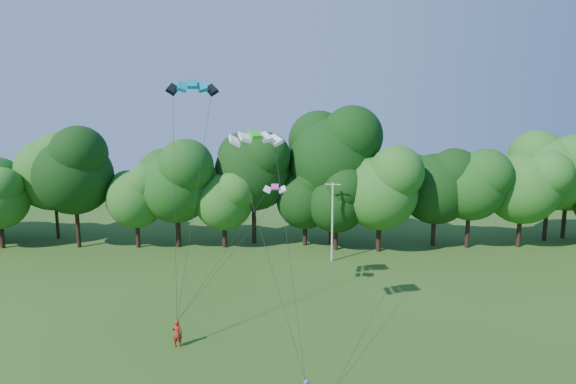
{
  "coord_description": "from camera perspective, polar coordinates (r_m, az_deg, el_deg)",
  "views": [
    {
      "loc": [
        1.92,
        -14.06,
        13.95
      ],
      "look_at": [
        1.48,
        13.0,
        9.79
      ],
      "focal_mm": 28.0,
      "sensor_mm": 36.0,
      "label": 1
    }
  ],
  "objects": [
    {
      "name": "kite_pink",
      "position": [
        33.66,
        -1.69,
        0.66
      ],
      "size": [
        1.67,
        0.81,
        0.37
      ],
      "rotation": [
        0.0,
        0.0,
        -0.0
      ],
      "color": "#E13EA5",
      "rests_on": "ground"
    },
    {
      "name": "tree_back_east",
      "position": [
        63.5,
        32.04,
        2.05
      ],
      "size": [
        8.83,
        8.83,
        12.85
      ],
      "color": "#362315",
      "rests_on": "ground"
    },
    {
      "name": "kite_green",
      "position": [
        26.87,
        -4.24,
        7.34
      ],
      "size": [
        3.37,
        2.33,
        0.55
      ],
      "rotation": [
        0.0,
        0.0,
        0.34
      ],
      "color": "green",
      "rests_on": "ground"
    },
    {
      "name": "kite_flyer_left",
      "position": [
        30.36,
        -13.88,
        -17.03
      ],
      "size": [
        0.66,
        0.44,
        1.76
      ],
      "primitive_type": "imported",
      "rotation": [
        0.0,
        0.0,
        3.11
      ],
      "color": "#A42815",
      "rests_on": "ground"
    },
    {
      "name": "tree_back_center",
      "position": [
        51.68,
        5.65,
        4.37
      ],
      "size": [
        11.06,
        11.06,
        16.08
      ],
      "color": "black",
      "rests_on": "ground"
    },
    {
      "name": "kite_teal",
      "position": [
        30.84,
        -12.08,
        13.29
      ],
      "size": [
        3.35,
        2.06,
        0.76
      ],
      "rotation": [
        0.0,
        0.0,
        0.24
      ],
      "color": "#04808E",
      "rests_on": "ground"
    },
    {
      "name": "utility_pole",
      "position": [
        45.62,
        5.65,
        -3.68
      ],
      "size": [
        1.61,
        0.38,
        8.11
      ],
      "rotation": [
        0.0,
        0.0,
        -0.19
      ],
      "color": "beige",
      "rests_on": "ground"
    }
  ]
}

